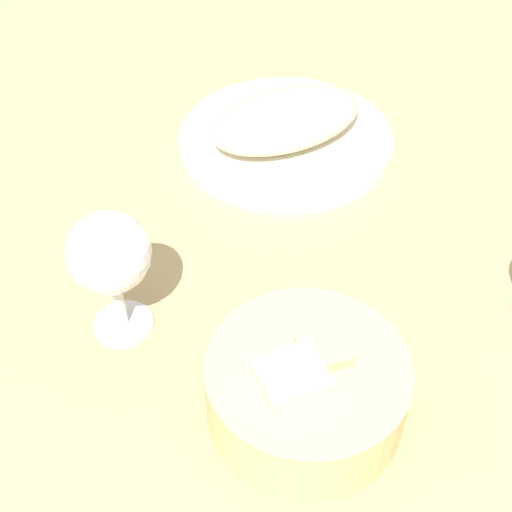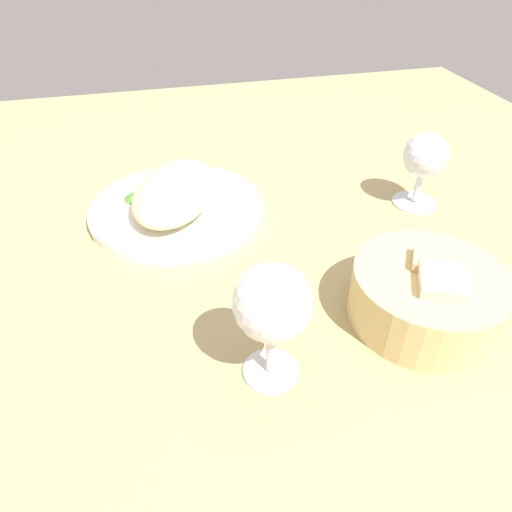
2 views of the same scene
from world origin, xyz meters
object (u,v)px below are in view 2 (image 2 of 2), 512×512
Objects in this scene: bread_basket at (427,295)px; wine_glass_near at (273,307)px; plate at (177,209)px; wine_glass_far at (425,160)px.

bread_basket is 1.26× the size of wine_glass_near.
plate is at bearing -169.64° from wine_glass_near.
plate is 38.00cm from bread_basket.
bread_basket reaches higher than plate.
wine_glass_near is at bearing 10.36° from plate.
wine_glass_near reaches higher than plate.
wine_glass_near reaches higher than wine_glass_far.
plate is 1.96× the size of wine_glass_near.
wine_glass_near is at bearing -79.66° from bread_basket.
plate is 2.27× the size of wine_glass_far.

